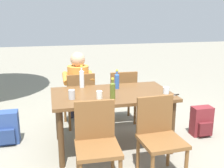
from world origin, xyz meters
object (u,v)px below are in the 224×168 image
object	(u,v)px
chair_near_right	(159,133)
chair_far_right	(122,94)
dining_table	(112,100)
bottle_blue	(117,80)
cup_white	(99,95)
backpack_by_near_side	(202,122)
bottle_olive	(113,90)
table_knife	(173,96)
chair_far_left	(80,97)
cup_steel	(72,95)
bottle_clear	(82,78)
person_in_white_shirt	(78,85)
backpack_by_far_side	(7,128)
chair_near_left	(96,140)
cup_glass	(166,90)

from	to	relation	value
chair_near_right	chair_far_right	size ratio (longest dim) A/B	1.00
dining_table	bottle_blue	bearing A→B (deg)	59.60
cup_white	backpack_by_near_side	size ratio (longest dim) A/B	0.22
chair_near_right	bottle_olive	size ratio (longest dim) A/B	3.38
chair_near_right	chair_far_right	distance (m)	1.49
table_knife	chair_far_left	bearing A→B (deg)	134.74
dining_table	cup_steel	distance (m)	0.56
bottle_clear	cup_white	size ratio (longest dim) A/B	3.34
chair_far_left	person_in_white_shirt	bearing A→B (deg)	95.02
bottle_olive	backpack_by_far_side	xyz separation A→B (m)	(-1.33, 0.65, -0.64)
person_in_white_shirt	bottle_clear	world-z (taller)	person_in_white_shirt
chair_near_left	person_in_white_shirt	xyz separation A→B (m)	(-0.00, 1.60, 0.17)
cup_white	backpack_by_far_side	world-z (taller)	cup_white
chair_far_left	cup_steel	xyz separation A→B (m)	(-0.19, -0.88, 0.31)
person_in_white_shirt	backpack_by_near_side	size ratio (longest dim) A/B	2.74
bottle_olive	backpack_by_far_side	size ratio (longest dim) A/B	0.57
person_in_white_shirt	backpack_by_far_side	world-z (taller)	person_in_white_shirt
cup_white	backpack_by_far_side	size ratio (longest dim) A/B	0.21
person_in_white_shirt	cup_steel	xyz separation A→B (m)	(-0.18, -0.99, 0.15)
cup_steel	backpack_by_far_side	size ratio (longest dim) A/B	0.25
bottle_blue	backpack_by_far_side	world-z (taller)	bottle_blue
cup_white	cup_glass	world-z (taller)	cup_white
bottle_clear	cup_glass	distance (m)	1.15
table_knife	backpack_by_near_side	size ratio (longest dim) A/B	0.55
chair_far_left	cup_glass	xyz separation A→B (m)	(1.00, -0.93, 0.30)
bottle_olive	cup_steel	xyz separation A→B (m)	(-0.48, 0.11, -0.05)
chair_near_right	table_knife	bearing A→B (deg)	51.15
bottle_blue	cup_white	bearing A→B (deg)	-129.45
cup_steel	bottle_blue	bearing A→B (deg)	27.13
chair_far_left	chair_near_left	xyz separation A→B (m)	(-0.01, -1.49, 0.00)
cup_steel	backpack_by_far_side	xyz separation A→B (m)	(-0.85, 0.55, -0.58)
person_in_white_shirt	backpack_by_far_side	size ratio (longest dim) A/B	2.60
bottle_blue	backpack_by_near_side	bearing A→B (deg)	-7.88
bottle_clear	table_knife	distance (m)	1.24
chair_far_left	chair_near_left	distance (m)	1.49
cup_white	backpack_by_far_side	xyz separation A→B (m)	(-1.17, 0.60, -0.57)
chair_near_right	chair_far_right	world-z (taller)	same
chair_far_left	cup_white	distance (m)	0.99
person_in_white_shirt	cup_white	size ratio (longest dim) A/B	12.68
cup_glass	dining_table	bearing A→B (deg)	164.18
chair_near_right	person_in_white_shirt	world-z (taller)	person_in_white_shirt
bottle_blue	cup_glass	xyz separation A→B (m)	(0.55, -0.38, -0.07)
chair_far_right	backpack_by_near_side	size ratio (longest dim) A/B	2.03
cup_steel	cup_glass	distance (m)	1.19
chair_near_left	table_knife	distance (m)	1.16
backpack_by_near_side	bottle_clear	bearing A→B (deg)	168.58
cup_steel	table_knife	bearing A→B (deg)	-7.70
bottle_blue	backpack_by_near_side	world-z (taller)	bottle_blue
cup_steel	chair_near_right	bearing A→B (deg)	-35.38
dining_table	bottle_clear	xyz separation A→B (m)	(-0.34, 0.37, 0.23)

